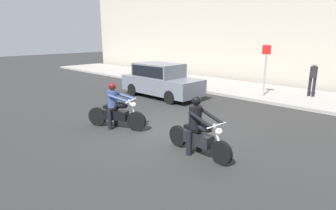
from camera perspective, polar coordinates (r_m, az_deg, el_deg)
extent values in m
plane|color=#272727|center=(9.52, -0.44, -4.99)|extent=(80.00, 80.00, 0.00)
cube|color=gray|center=(16.04, 19.93, 2.37)|extent=(40.00, 4.40, 0.14)
cylinder|color=black|center=(9.33, -6.49, -3.33)|extent=(0.66, 0.37, 0.66)
cylinder|color=black|center=(10.10, -14.34, -2.33)|extent=(0.66, 0.37, 0.66)
cylinder|color=silver|center=(9.29, -7.22, -1.20)|extent=(0.34, 0.19, 0.76)
cube|color=black|center=(9.66, -10.61, -2.02)|extent=(0.89, 0.59, 0.32)
ellipsoid|color=black|center=(9.45, -9.56, -0.06)|extent=(0.54, 0.41, 0.22)
cube|color=black|center=(9.68, -11.60, -0.43)|extent=(0.57, 0.43, 0.10)
cylinder|color=silver|center=(9.23, -7.61, 0.93)|extent=(0.31, 0.66, 0.04)
sphere|color=silver|center=(9.23, -7.15, 0.05)|extent=(0.17, 0.17, 0.17)
cylinder|color=silver|center=(9.97, -11.59, -2.27)|extent=(0.67, 0.34, 0.07)
cylinder|color=black|center=(9.60, -11.91, -2.91)|extent=(0.20, 0.20, 0.71)
cylinder|color=black|center=(9.92, -10.69, -2.28)|extent=(0.20, 0.20, 0.71)
cylinder|color=navy|center=(9.58, -11.38, 1.21)|extent=(0.45, 0.45, 0.58)
cylinder|color=navy|center=(9.20, -10.23, 1.30)|extent=(0.71, 0.37, 0.25)
cylinder|color=navy|center=(9.57, -8.90, 1.86)|extent=(0.71, 0.37, 0.25)
sphere|color=tan|center=(9.49, -11.39, 3.61)|extent=(0.20, 0.20, 0.20)
sphere|color=#510F0F|center=(9.48, -11.40, 3.79)|extent=(0.25, 0.25, 0.25)
cylinder|color=black|center=(7.07, 10.91, -9.63)|extent=(0.62, 0.17, 0.61)
cylinder|color=black|center=(8.04, 2.07, -6.38)|extent=(0.62, 0.17, 0.61)
cylinder|color=silver|center=(7.01, 10.26, -6.85)|extent=(0.34, 0.09, 0.73)
cube|color=black|center=(7.48, 6.22, -6.93)|extent=(0.88, 0.35, 0.32)
ellipsoid|color=black|center=(7.22, 7.58, -4.72)|extent=(0.50, 0.28, 0.22)
cube|color=black|center=(7.50, 5.26, -4.71)|extent=(0.54, 0.28, 0.10)
cylinder|color=silver|center=(6.93, 10.00, -4.15)|extent=(0.10, 0.70, 0.04)
sphere|color=silver|center=(6.93, 10.46, -5.40)|extent=(0.17, 0.17, 0.17)
cylinder|color=silver|center=(7.82, 5.37, -6.88)|extent=(0.70, 0.13, 0.07)
cylinder|color=black|center=(7.47, 4.35, -7.76)|extent=(0.16, 0.16, 0.69)
cylinder|color=black|center=(7.74, 6.44, -7.00)|extent=(0.16, 0.16, 0.69)
cylinder|color=black|center=(7.37, 5.65, -2.55)|extent=(0.37, 0.37, 0.62)
cylinder|color=black|center=(6.96, 6.58, -2.97)|extent=(0.75, 0.16, 0.31)
cylinder|color=black|center=(7.28, 8.92, -2.28)|extent=(0.75, 0.16, 0.31)
sphere|color=tan|center=(7.25, 5.85, 0.67)|extent=(0.20, 0.20, 0.20)
sphere|color=black|center=(7.24, 5.85, 0.90)|extent=(0.25, 0.25, 0.25)
cube|color=slate|center=(14.29, -1.31, 4.19)|extent=(4.40, 1.76, 0.80)
cube|color=slate|center=(14.34, -1.95, 7.21)|extent=(2.42, 1.62, 0.68)
cube|color=black|center=(14.34, -1.95, 7.21)|extent=(2.22, 1.65, 0.54)
cylinder|color=black|center=(13.44, 2.81, 2.14)|extent=(0.64, 1.82, 0.64)
cylinder|color=black|center=(15.33, -4.91, 3.62)|extent=(0.64, 1.82, 0.64)
cylinder|color=gray|center=(14.69, 19.36, 6.71)|extent=(0.08, 0.08, 2.54)
cube|color=red|center=(14.57, 19.64, 10.67)|extent=(0.44, 0.03, 0.44)
cylinder|color=black|center=(15.59, 27.12, 3.33)|extent=(0.14, 0.14, 0.93)
cylinder|color=black|center=(15.53, 27.82, 3.22)|extent=(0.14, 0.14, 0.93)
cylinder|color=black|center=(15.46, 27.79, 5.98)|extent=(0.34, 0.34, 0.56)
sphere|color=tan|center=(15.42, 27.95, 7.40)|extent=(0.21, 0.21, 0.21)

